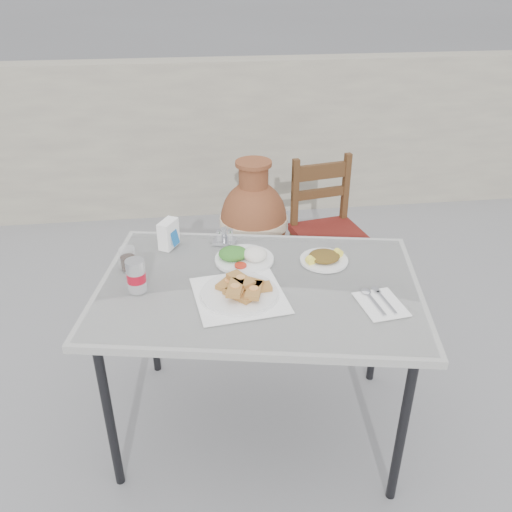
{
  "coord_description": "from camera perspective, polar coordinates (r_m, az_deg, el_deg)",
  "views": [
    {
      "loc": [
        -0.24,
        -1.7,
        1.89
      ],
      "look_at": [
        -0.01,
        0.12,
        0.86
      ],
      "focal_mm": 38.0,
      "sensor_mm": 36.0,
      "label": 1
    }
  ],
  "objects": [
    {
      "name": "pide_plate",
      "position": [
        2.02,
        -1.77,
        -3.47
      ],
      "size": [
        0.37,
        0.37,
        0.07
      ],
      "rotation": [
        0.0,
        0.0,
        0.13
      ],
      "color": "white",
      "rests_on": "cafe_table"
    },
    {
      "name": "salad_rice_plate",
      "position": [
        2.25,
        -1.32,
        -0.01
      ],
      "size": [
        0.25,
        0.25,
        0.06
      ],
      "color": "white",
      "rests_on": "cafe_table"
    },
    {
      "name": "chair",
      "position": [
        3.24,
        7.52,
        2.66
      ],
      "size": [
        0.45,
        0.45,
        0.87
      ],
      "rotation": [
        0.0,
        0.0,
        0.19
      ],
      "color": "#3D1F10",
      "rests_on": "ground"
    },
    {
      "name": "terracotta_urn",
      "position": [
        3.53,
        -0.25,
        3.6
      ],
      "size": [
        0.44,
        0.44,
        0.77
      ],
      "color": "brown",
      "rests_on": "ground"
    },
    {
      "name": "back_wall",
      "position": [
        4.4,
        -3.94,
        12.22
      ],
      "size": [
        6.0,
        0.25,
        1.2
      ],
      "primitive_type": "cube",
      "color": "#A6A28A",
      "rests_on": "ground"
    },
    {
      "name": "cutlery_napkin",
      "position": [
        2.05,
        12.77,
        -4.7
      ],
      "size": [
        0.17,
        0.22,
        0.01
      ],
      "rotation": [
        0.0,
        0.0,
        0.13
      ],
      "color": "white",
      "rests_on": "cafe_table"
    },
    {
      "name": "salad_chopped_plate",
      "position": [
        2.27,
        7.18,
        -0.19
      ],
      "size": [
        0.2,
        0.2,
        0.04
      ],
      "color": "white",
      "rests_on": "cafe_table"
    },
    {
      "name": "condiment_caddy",
      "position": [
        2.4,
        -3.33,
        1.91
      ],
      "size": [
        0.12,
        0.11,
        0.07
      ],
      "rotation": [
        0.0,
        0.0,
        -0.32
      ],
      "color": "silver",
      "rests_on": "cafe_table"
    },
    {
      "name": "cafe_table",
      "position": [
        2.14,
        0.32,
        -4.09
      ],
      "size": [
        1.39,
        1.07,
        0.76
      ],
      "rotation": [
        0.0,
        0.0,
        -0.19
      ],
      "color": "black",
      "rests_on": "ground"
    },
    {
      "name": "soda_can",
      "position": [
        2.09,
        -12.5,
        -2.03
      ],
      "size": [
        0.07,
        0.07,
        0.13
      ],
      "color": "silver",
      "rests_on": "cafe_table"
    },
    {
      "name": "cola_glass",
      "position": [
        2.25,
        -13.34,
        -0.41
      ],
      "size": [
        0.07,
        0.07,
        0.09
      ],
      "color": "white",
      "rests_on": "cafe_table"
    },
    {
      "name": "napkin_holder",
      "position": [
        2.38,
        -9.19,
        2.3
      ],
      "size": [
        0.09,
        0.11,
        0.12
      ],
      "rotation": [
        0.0,
        0.0,
        -0.5
      ],
      "color": "white",
      "rests_on": "cafe_table"
    },
    {
      "name": "ground",
      "position": [
        2.55,
        0.56,
        -18.4
      ],
      "size": [
        80.0,
        80.0,
        0.0
      ],
      "primitive_type": "plane",
      "color": "slate",
      "rests_on": "ground"
    }
  ]
}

